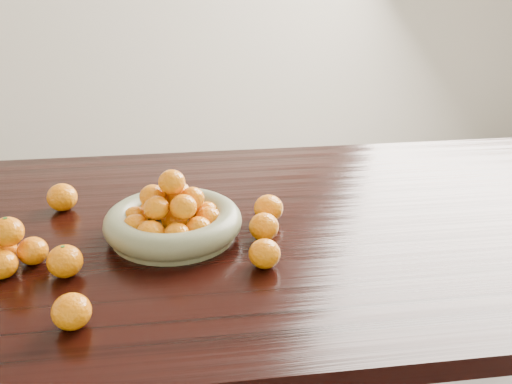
{
  "coord_description": "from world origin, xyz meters",
  "views": [
    {
      "loc": [
        -0.13,
        -1.12,
        1.3
      ],
      "look_at": [
        0.03,
        -0.02,
        0.83
      ],
      "focal_mm": 40.0,
      "sensor_mm": 36.0,
      "label": 1
    }
  ],
  "objects": [
    {
      "name": "fruit_bowl",
      "position": [
        -0.15,
        -0.04,
        0.79
      ],
      "size": [
        0.29,
        0.29,
        0.15
      ],
      "rotation": [
        0.0,
        0.0,
        -0.43
      ],
      "color": "#747757",
      "rests_on": "dining_table"
    },
    {
      "name": "dining_table",
      "position": [
        0.0,
        0.0,
        0.66
      ],
      "size": [
        2.0,
        1.0,
        0.75
      ],
      "color": "black",
      "rests_on": "ground"
    },
    {
      "name": "loose_orange_5",
      "position": [
        0.06,
        0.0,
        0.78
      ],
      "size": [
        0.07,
        0.07,
        0.06
      ],
      "primitive_type": "ellipsoid",
      "color": "orange",
      "rests_on": "dining_table"
    },
    {
      "name": "loose_orange_1",
      "position": [
        -0.31,
        -0.34,
        0.78
      ],
      "size": [
        0.06,
        0.06,
        0.06
      ],
      "primitive_type": "ellipsoid",
      "color": "orange",
      "rests_on": "dining_table"
    },
    {
      "name": "loose_orange_4",
      "position": [
        0.02,
        -0.2,
        0.78
      ],
      "size": [
        0.06,
        0.06,
        0.06
      ],
      "primitive_type": "ellipsoid",
      "color": "orange",
      "rests_on": "dining_table"
    },
    {
      "name": "orange_pyramid",
      "position": [
        -0.45,
        -0.13,
        0.79
      ],
      "size": [
        0.12,
        0.12,
        0.1
      ],
      "rotation": [
        0.0,
        0.0,
        -0.27
      ],
      "color": "orange",
      "rests_on": "dining_table"
    },
    {
      "name": "loose_orange_2",
      "position": [
        0.04,
        -0.08,
        0.78
      ],
      "size": [
        0.06,
        0.06,
        0.06
      ],
      "primitive_type": "ellipsoid",
      "color": "orange",
      "rests_on": "dining_table"
    },
    {
      "name": "loose_orange_3",
      "position": [
        -0.4,
        0.12,
        0.78
      ],
      "size": [
        0.07,
        0.07,
        0.06
      ],
      "primitive_type": "ellipsoid",
      "color": "orange",
      "rests_on": "dining_table"
    },
    {
      "name": "loose_orange_0",
      "position": [
        -0.34,
        -0.18,
        0.78
      ],
      "size": [
        0.06,
        0.06,
        0.06
      ],
      "primitive_type": "ellipsoid",
      "color": "orange",
      "rests_on": "dining_table"
    }
  ]
}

